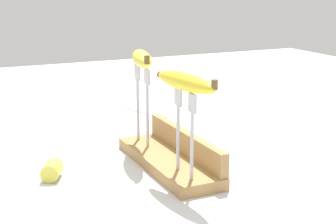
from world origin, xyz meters
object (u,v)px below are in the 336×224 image
object	(u,v)px
fork_stand_right	(185,125)
banana_raised_left	(142,59)
fork_stand_left	(142,98)
banana_raised_right	(185,82)
banana_chunk_near	(52,170)
fork_fallen_near	(150,114)

from	to	relation	value
fork_stand_right	banana_raised_left	world-z (taller)	banana_raised_left
fork_stand_left	banana_raised_right	distance (m)	0.23
banana_raised_right	banana_chunk_near	xyz separation A→B (m)	(-0.15, -0.23, -0.19)
banana_raised_left	fork_fallen_near	distance (m)	0.41
banana_raised_right	fork_stand_left	bearing A→B (deg)	180.00
banana_raised_left	banana_chunk_near	bearing A→B (deg)	-72.98
banana_raised_right	fork_fallen_near	xyz separation A→B (m)	(-0.53, 0.15, -0.21)
banana_raised_left	fork_fallen_near	size ratio (longest dim) A/B	1.06
banana_raised_right	fork_fallen_near	distance (m)	0.59
fork_stand_left	banana_chunk_near	bearing A→B (deg)	-73.00
fork_stand_right	banana_raised_left	xyz separation A→B (m)	(-0.22, 0.00, 0.10)
fork_stand_right	fork_fallen_near	size ratio (longest dim) A/B	1.09
fork_stand_left	banana_raised_left	size ratio (longest dim) A/B	1.10
fork_stand_left	banana_raised_right	xyz separation A→B (m)	(0.22, -0.00, 0.08)
fork_fallen_near	banana_chunk_near	world-z (taller)	banana_chunk_near
banana_raised_left	banana_raised_right	xyz separation A→B (m)	(0.22, -0.00, -0.01)
fork_stand_right	fork_fallen_near	world-z (taller)	fork_stand_right
fork_stand_left	banana_raised_right	size ratio (longest dim) A/B	0.97
banana_raised_left	banana_chunk_near	distance (m)	0.32
fork_fallen_near	fork_stand_left	bearing A→B (deg)	-25.78
fork_stand_left	fork_fallen_near	world-z (taller)	fork_stand_left
fork_stand_right	banana_chunk_near	distance (m)	0.29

